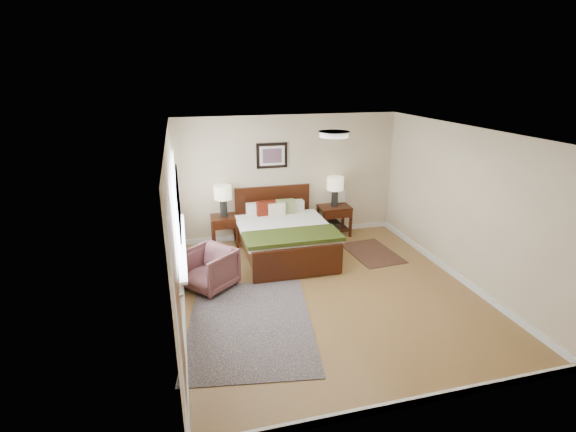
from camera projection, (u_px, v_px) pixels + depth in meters
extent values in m
plane|color=olive|center=(328.00, 291.00, 6.59)|extent=(5.00, 5.00, 0.00)
cube|color=beige|center=(289.00, 177.00, 8.47)|extent=(4.50, 0.04, 2.50)
cube|color=beige|center=(423.00, 302.00, 3.89)|extent=(4.50, 0.04, 2.50)
cube|color=beige|center=(175.00, 230.00, 5.65)|extent=(0.04, 5.00, 2.50)
cube|color=beige|center=(463.00, 205.00, 6.71)|extent=(0.04, 5.00, 2.50)
cube|color=white|center=(334.00, 131.00, 5.77)|extent=(4.50, 5.00, 0.02)
cube|color=silver|center=(175.00, 204.00, 6.25)|extent=(0.02, 2.72, 1.32)
cube|color=silver|center=(176.00, 204.00, 6.25)|extent=(0.01, 2.60, 1.20)
cube|color=silver|center=(182.00, 243.00, 6.46)|extent=(0.10, 2.72, 0.04)
cube|color=silver|center=(178.00, 307.00, 4.10)|extent=(0.01, 1.00, 2.18)
cube|color=brown|center=(179.00, 310.00, 4.12)|extent=(0.01, 0.90, 2.10)
cylinder|color=#999999|center=(182.00, 296.00, 4.49)|extent=(0.04, 0.04, 0.04)
cylinder|color=white|center=(334.00, 134.00, 5.78)|extent=(0.40, 0.40, 0.07)
cylinder|color=beige|center=(334.00, 132.00, 5.77)|extent=(0.44, 0.44, 0.01)
cube|color=#381508|center=(273.00, 212.00, 8.57)|extent=(1.54, 0.06, 1.08)
cube|color=#381508|center=(298.00, 263.00, 6.88)|extent=(1.54, 0.06, 0.54)
cube|color=#381508|center=(245.00, 244.00, 7.59)|extent=(0.06, 1.93, 0.17)
cube|color=#381508|center=(321.00, 237.00, 7.94)|extent=(0.06, 1.93, 0.17)
cube|color=silver|center=(284.00, 234.00, 7.73)|extent=(1.44, 1.91, 0.21)
cube|color=silver|center=(286.00, 229.00, 7.59)|extent=(1.62, 1.68, 0.10)
cube|color=#2E340F|center=(293.00, 236.00, 7.10)|extent=(1.66, 0.70, 0.07)
cube|color=silver|center=(259.00, 209.00, 8.22)|extent=(0.48, 0.18, 0.25)
cube|color=silver|center=(292.00, 207.00, 8.38)|extent=(0.48, 0.18, 0.25)
cube|color=#4E1408|center=(266.00, 209.00, 8.13)|extent=(0.38, 0.17, 0.31)
cube|color=olive|center=(285.00, 207.00, 8.22)|extent=(0.37, 0.16, 0.31)
cube|color=beige|center=(277.00, 210.00, 8.11)|extent=(0.33, 0.13, 0.27)
cube|color=black|center=(272.00, 156.00, 8.21)|extent=(0.62, 0.03, 0.50)
cube|color=silver|center=(272.00, 156.00, 8.19)|extent=(0.50, 0.01, 0.38)
cube|color=#A52D23|center=(272.00, 156.00, 8.18)|extent=(0.38, 0.01, 0.28)
cube|color=#381508|center=(224.00, 217.00, 8.15)|extent=(0.51, 0.46, 0.05)
cube|color=#381508|center=(214.00, 237.00, 8.01)|extent=(0.05, 0.05, 0.56)
cube|color=#381508|center=(238.00, 234.00, 8.12)|extent=(0.05, 0.05, 0.56)
cube|color=#381508|center=(212.00, 229.00, 8.38)|extent=(0.05, 0.05, 0.56)
cube|color=#381508|center=(235.00, 227.00, 8.49)|extent=(0.05, 0.05, 0.56)
cube|color=#381508|center=(226.00, 226.00, 7.99)|extent=(0.45, 0.03, 0.14)
cube|color=#381508|center=(334.00, 207.00, 8.68)|extent=(0.64, 0.48, 0.05)
cube|color=#381508|center=(324.00, 226.00, 8.53)|extent=(0.05, 0.05, 0.59)
cube|color=#381508|center=(351.00, 224.00, 8.66)|extent=(0.05, 0.05, 0.59)
cube|color=#381508|center=(318.00, 219.00, 8.91)|extent=(0.05, 0.05, 0.59)
cube|color=#381508|center=(343.00, 217.00, 9.05)|extent=(0.05, 0.05, 0.59)
cube|color=#381508|center=(338.00, 215.00, 8.51)|extent=(0.58, 0.03, 0.14)
cube|color=#381508|center=(334.00, 228.00, 8.84)|extent=(0.58, 0.42, 0.03)
cube|color=black|center=(334.00, 227.00, 8.83)|extent=(0.24, 0.30, 0.03)
cube|color=black|center=(334.00, 225.00, 8.82)|extent=(0.24, 0.30, 0.03)
cube|color=black|center=(334.00, 224.00, 8.81)|extent=(0.24, 0.30, 0.03)
cube|color=black|center=(334.00, 222.00, 8.79)|extent=(0.24, 0.30, 0.03)
cylinder|color=black|center=(224.00, 208.00, 8.09)|extent=(0.14, 0.14, 0.32)
cylinder|color=black|center=(223.00, 199.00, 8.03)|extent=(0.02, 0.02, 0.06)
cylinder|color=beige|center=(223.00, 192.00, 7.99)|extent=(0.34, 0.34, 0.26)
cylinder|color=black|center=(335.00, 198.00, 8.62)|extent=(0.14, 0.14, 0.32)
cylinder|color=black|center=(335.00, 190.00, 8.56)|extent=(0.02, 0.02, 0.06)
cylinder|color=beige|center=(335.00, 183.00, 8.52)|extent=(0.34, 0.34, 0.26)
imported|color=brown|center=(209.00, 269.00, 6.60)|extent=(1.01, 1.00, 0.66)
cube|color=#0C1740|center=(250.00, 324.00, 5.73)|extent=(2.01, 2.59, 0.01)
cube|color=black|center=(372.00, 253.00, 7.97)|extent=(0.91, 1.28, 0.01)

